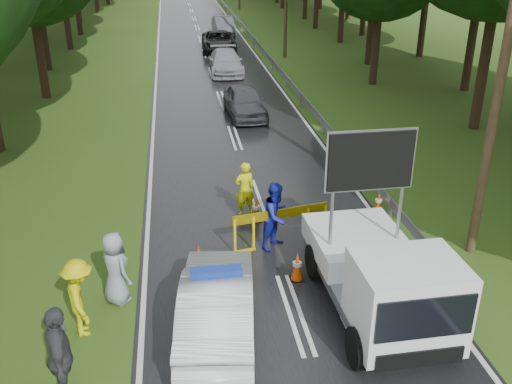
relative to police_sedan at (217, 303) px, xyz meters
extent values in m
plane|color=#2D4E16|center=(1.74, 0.37, -0.70)|extent=(160.00, 160.00, 0.00)
cube|color=black|center=(1.74, 30.37, -0.69)|extent=(7.00, 140.00, 0.02)
cylinder|color=gray|center=(5.44, 0.37, -0.35)|extent=(0.12, 0.12, 0.70)
cube|color=gray|center=(5.44, 30.37, -0.15)|extent=(0.05, 60.00, 0.30)
cylinder|color=#402D1E|center=(6.94, 2.37, 4.30)|extent=(0.24, 0.24, 10.00)
imported|color=silver|center=(0.00, 0.00, 0.00)|extent=(1.97, 4.38, 1.40)
cube|color=#1938A5|center=(0.00, 0.00, 0.76)|extent=(1.07, 0.41, 0.14)
cube|color=gray|center=(3.52, 0.59, -0.15)|extent=(2.12, 4.30, 0.25)
cube|color=white|center=(3.49, 1.60, 0.26)|extent=(2.18, 2.48, 0.56)
cube|color=white|center=(3.56, -1.23, 0.56)|extent=(2.06, 1.67, 1.72)
cube|color=black|center=(3.58, -2.06, 0.77)|extent=(1.87, 0.08, 0.86)
cube|color=black|center=(3.50, 1.19, 2.54)|extent=(1.92, 0.17, 1.32)
cylinder|color=black|center=(2.60, -1.46, -0.28)|extent=(0.30, 0.86, 0.85)
cylinder|color=black|center=(4.52, -1.41, -0.28)|extent=(0.30, 0.86, 0.85)
cylinder|color=black|center=(2.53, 1.78, -0.28)|extent=(0.30, 0.86, 0.85)
cylinder|color=black|center=(4.45, 1.82, -0.28)|extent=(0.30, 0.86, 0.85)
cube|color=yellow|center=(0.71, 3.10, -0.18)|extent=(0.07, 0.07, 1.03)
cube|color=yellow|center=(1.21, 3.21, -0.18)|extent=(0.07, 0.07, 1.03)
cube|color=yellow|center=(2.74, 3.51, -0.18)|extent=(0.07, 0.07, 1.03)
cube|color=yellow|center=(3.24, 3.61, -0.18)|extent=(0.07, 0.07, 1.03)
cube|color=#F2CC00|center=(1.98, 3.36, 0.28)|extent=(2.65, 0.57, 0.26)
imported|color=#E7EC0C|center=(1.27, 5.37, 0.14)|extent=(0.70, 0.55, 1.68)
imported|color=#1B25B2|center=(1.85, 3.37, 0.22)|extent=(1.14, 1.13, 1.85)
imported|color=#D7D30B|center=(-2.81, 0.37, 0.17)|extent=(0.94, 1.27, 1.75)
imported|color=#3B3D43|center=(-2.86, -1.63, 0.31)|extent=(0.73, 1.27, 2.03)
imported|color=#8C99A8|center=(-2.18, 1.42, 0.18)|extent=(0.97, 1.02, 1.76)
imported|color=#3A3D41|center=(2.54, 15.34, 0.00)|extent=(1.85, 4.17, 1.39)
imported|color=#93969A|center=(2.54, 24.21, -0.03)|extent=(2.00, 4.70, 1.35)
imported|color=black|center=(2.70, 31.13, 0.00)|extent=(2.49, 5.11, 1.40)
imported|color=#46494E|center=(3.74, 38.48, 0.02)|extent=(1.73, 4.43, 1.44)
cube|color=black|center=(-0.85, -0.63, -0.69)|extent=(0.30, 0.30, 0.03)
cone|color=#DB4706|center=(-0.85, -0.63, -0.38)|extent=(0.25, 0.25, 0.62)
cube|color=black|center=(2.07, 1.68, -0.69)|extent=(0.35, 0.35, 0.03)
cone|color=#DB4706|center=(2.07, 1.68, -0.32)|extent=(0.29, 0.29, 0.73)
cube|color=black|center=(1.54, 4.90, -0.69)|extent=(0.35, 0.35, 0.03)
cone|color=#DB4706|center=(1.54, 4.90, -0.32)|extent=(0.29, 0.29, 0.73)
cube|color=black|center=(-0.26, 2.53, -0.69)|extent=(0.32, 0.32, 0.03)
cone|color=#DB4706|center=(-0.26, 2.53, -0.35)|extent=(0.27, 0.27, 0.67)
cube|color=black|center=(5.24, 4.86, -0.69)|extent=(0.34, 0.34, 0.03)
cone|color=#DB4706|center=(5.24, 4.86, -0.33)|extent=(0.28, 0.28, 0.70)
camera|label=1|loc=(-0.62, -9.83, 7.05)|focal=40.00mm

